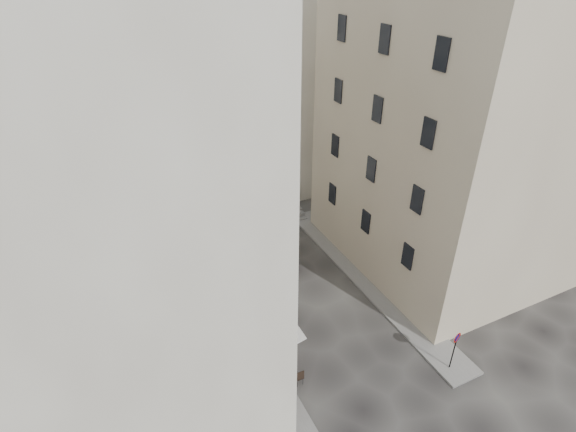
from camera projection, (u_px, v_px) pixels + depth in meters
ground at (328, 330)px, 25.05m from camera, size 90.00×90.00×0.00m
sidewalk_left at (228, 309)px, 26.44m from camera, size 2.00×22.00×0.12m
sidewalk_right at (365, 277)px, 29.01m from camera, size 2.00×18.00×0.12m
building_left at (78, 178)px, 18.19m from camera, size 12.20×16.20×20.60m
building_right at (458, 123)px, 26.90m from camera, size 12.20×14.20×18.60m
building_back at (199, 85)px, 34.62m from camera, size 18.20×10.20×18.60m
cafe_storefront at (248, 317)px, 23.26m from camera, size 1.74×7.30×3.50m
stone_steps at (247, 219)px, 34.58m from camera, size 9.00×3.15×0.80m
bollard_near at (283, 356)px, 22.79m from camera, size 0.12×0.12×0.98m
bollard_mid at (257, 313)px, 25.50m from camera, size 0.12×0.12×0.98m
bollard_far at (236, 278)px, 28.22m from camera, size 0.12×0.12×0.98m
no_parking_sign at (456, 344)px, 21.86m from camera, size 0.55×0.17×2.46m
bistro_table_a at (289, 379)px, 21.59m from camera, size 1.36×0.64×0.95m
bistro_table_b at (277, 344)px, 23.59m from camera, size 1.19×0.56×0.84m
bistro_table_c at (275, 329)px, 24.48m from camera, size 1.26×0.59×0.89m
bistro_table_d at (254, 305)px, 26.15m from camera, size 1.28×0.60×0.90m
bistro_table_e at (242, 286)px, 27.61m from camera, size 1.23×0.58×0.87m
pedestrian at (259, 310)px, 25.31m from camera, size 0.60×0.42×1.57m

